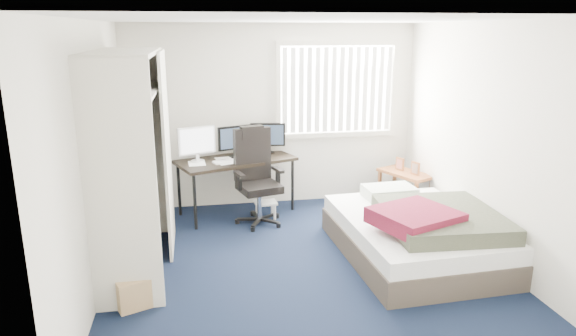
# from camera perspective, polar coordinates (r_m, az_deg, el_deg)

# --- Properties ---
(ground) EXTENTS (4.20, 4.20, 0.00)m
(ground) POSITION_cam_1_polar(r_m,az_deg,el_deg) (5.55, 1.70, -10.64)
(ground) COLOR black
(ground) RESTS_ON ground
(room_shell) EXTENTS (4.20, 4.20, 4.20)m
(room_shell) POSITION_cam_1_polar(r_m,az_deg,el_deg) (5.07, 1.83, 4.90)
(room_shell) COLOR silver
(room_shell) RESTS_ON ground
(window_assembly) EXTENTS (1.72, 0.09, 1.32)m
(window_assembly) POSITION_cam_1_polar(r_m,az_deg,el_deg) (7.24, 5.47, 8.65)
(window_assembly) COLOR white
(window_assembly) RESTS_ON ground
(closet) EXTENTS (0.64, 1.84, 2.22)m
(closet) POSITION_cam_1_polar(r_m,az_deg,el_deg) (5.29, -16.83, 2.94)
(closet) COLOR beige
(closet) RESTS_ON ground
(desk) EXTENTS (1.67, 1.19, 1.21)m
(desk) POSITION_cam_1_polar(r_m,az_deg,el_deg) (6.85, -5.89, 1.29)
(desk) COLOR black
(desk) RESTS_ON ground
(office_chair) EXTENTS (0.71, 0.71, 1.23)m
(office_chair) POSITION_cam_1_polar(r_m,az_deg,el_deg) (6.57, -3.48, -2.04)
(office_chair) COLOR black
(office_chair) RESTS_ON ground
(footstool) EXTENTS (0.30, 0.24, 0.23)m
(footstool) POSITION_cam_1_polar(r_m,az_deg,el_deg) (6.75, -2.50, -4.18)
(footstool) COLOR white
(footstool) RESTS_ON ground
(nightstand) EXTENTS (0.65, 0.84, 0.70)m
(nightstand) POSITION_cam_1_polar(r_m,az_deg,el_deg) (7.24, 12.91, -0.93)
(nightstand) COLOR brown
(nightstand) RESTS_ON ground
(bed) EXTENTS (1.60, 2.08, 0.67)m
(bed) POSITION_cam_1_polar(r_m,az_deg,el_deg) (5.78, 14.26, -6.97)
(bed) COLOR #443A31
(bed) RESTS_ON ground
(pine_box) EXTENTS (0.45, 0.40, 0.28)m
(pine_box) POSITION_cam_1_polar(r_m,az_deg,el_deg) (4.94, -16.47, -12.91)
(pine_box) COLOR #A18350
(pine_box) RESTS_ON ground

